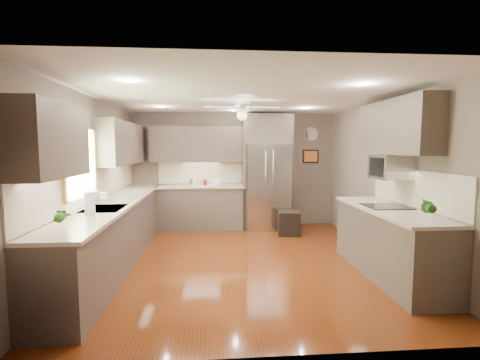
{
  "coord_description": "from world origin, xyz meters",
  "views": [
    {
      "loc": [
        -0.47,
        -5.24,
        1.76
      ],
      "look_at": [
        -0.01,
        0.6,
        1.2
      ],
      "focal_mm": 26.0,
      "sensor_mm": 36.0,
      "label": 1
    }
  ],
  "objects": [
    {
      "name": "floor",
      "position": [
        0.0,
        0.0,
        0.0
      ],
      "size": [
        5.0,
        5.0,
        0.0
      ],
      "primitive_type": "plane",
      "color": "#53220B",
      "rests_on": "ground"
    },
    {
      "name": "ceiling",
      "position": [
        0.0,
        0.0,
        2.5
      ],
      "size": [
        5.0,
        5.0,
        0.0
      ],
      "primitive_type": "plane",
      "rotation": [
        3.14,
        0.0,
        0.0
      ],
      "color": "white",
      "rests_on": "ground"
    },
    {
      "name": "wall_back",
      "position": [
        0.0,
        2.5,
        1.25
      ],
      "size": [
        4.5,
        0.0,
        4.5
      ],
      "primitive_type": "plane",
      "rotation": [
        1.57,
        0.0,
        0.0
      ],
      "color": "#67594F",
      "rests_on": "ground"
    },
    {
      "name": "wall_front",
      "position": [
        0.0,
        -2.5,
        1.25
      ],
      "size": [
        4.5,
        0.0,
        4.5
      ],
      "primitive_type": "plane",
      "rotation": [
        -1.57,
        0.0,
        0.0
      ],
      "color": "#67594F",
      "rests_on": "ground"
    },
    {
      "name": "wall_left",
      "position": [
        -2.25,
        0.0,
        1.25
      ],
      "size": [
        0.0,
        5.0,
        5.0
      ],
      "primitive_type": "plane",
      "rotation": [
        1.57,
        0.0,
        1.57
      ],
      "color": "#67594F",
      "rests_on": "ground"
    },
    {
      "name": "wall_right",
      "position": [
        2.25,
        0.0,
        1.25
      ],
      "size": [
        0.0,
        5.0,
        5.0
      ],
      "primitive_type": "plane",
      "rotation": [
        1.57,
        0.0,
        -1.57
      ],
      "color": "#67594F",
      "rests_on": "ground"
    },
    {
      "name": "canister_b",
      "position": [
        -0.93,
        2.25,
        1.01
      ],
      "size": [
        0.1,
        0.1,
        0.13
      ],
      "primitive_type": "cylinder",
      "rotation": [
        0.0,
        0.0,
        0.26
      ],
      "color": "silver",
      "rests_on": "back_run"
    },
    {
      "name": "canister_c",
      "position": [
        -0.87,
        2.26,
        1.03
      ],
      "size": [
        0.14,
        0.14,
        0.18
      ],
      "primitive_type": "cylinder",
      "rotation": [
        0.0,
        0.0,
        -0.34
      ],
      "color": "beige",
      "rests_on": "back_run"
    },
    {
      "name": "canister_d",
      "position": [
        -0.63,
        2.21,
        1.0
      ],
      "size": [
        0.11,
        0.11,
        0.12
      ],
      "primitive_type": "cylinder",
      "rotation": [
        0.0,
        0.0,
        -0.33
      ],
      "color": "maroon",
      "rests_on": "back_run"
    },
    {
      "name": "soap_bottle",
      "position": [
        -2.08,
        0.02,
        1.05
      ],
      "size": [
        0.12,
        0.13,
        0.21
      ],
      "primitive_type": "imported",
      "rotation": [
        0.0,
        0.0,
        0.36
      ],
      "color": "white",
      "rests_on": "left_run"
    },
    {
      "name": "potted_plant_left",
      "position": [
        -1.96,
        -1.79,
        1.09
      ],
      "size": [
        0.17,
        0.13,
        0.3
      ],
      "primitive_type": "imported",
      "rotation": [
        0.0,
        0.0,
        0.15
      ],
      "color": "#26601B",
      "rests_on": "left_run"
    },
    {
      "name": "potted_plant_right",
      "position": [
        1.92,
        -1.61,
        1.1
      ],
      "size": [
        0.2,
        0.17,
        0.32
      ],
      "primitive_type": "imported",
      "rotation": [
        0.0,
        0.0,
        -0.19
      ],
      "color": "#26601B",
      "rests_on": "right_run"
    },
    {
      "name": "bowl",
      "position": [
        -0.37,
        2.17,
        0.97
      ],
      "size": [
        0.23,
        0.23,
        0.06
      ],
      "primitive_type": "imported",
      "rotation": [
        0.0,
        0.0,
        -0.01
      ],
      "color": "beige",
      "rests_on": "back_run"
    },
    {
      "name": "left_run",
      "position": [
        -1.95,
        0.15,
        0.48
      ],
      "size": [
        0.65,
        4.7,
        1.45
      ],
      "color": "#4C3F37",
      "rests_on": "ground"
    },
    {
      "name": "back_run",
      "position": [
        -0.72,
        2.2,
        0.48
      ],
      "size": [
        1.85,
        0.65,
        1.45
      ],
      "color": "#4C3F37",
      "rests_on": "ground"
    },
    {
      "name": "uppers",
      "position": [
        -0.74,
        0.71,
        1.87
      ],
      "size": [
        4.5,
        4.7,
        0.95
      ],
      "color": "#4C3F37",
      "rests_on": "wall_left"
    },
    {
      "name": "window",
      "position": [
        -2.22,
        -0.5,
        1.55
      ],
      "size": [
        0.05,
        1.12,
        0.92
      ],
      "color": "#BFF2B2",
      "rests_on": "wall_left"
    },
    {
      "name": "sink",
      "position": [
        -1.93,
        -0.5,
        0.91
      ],
      "size": [
        0.5,
        0.7,
        0.32
      ],
      "color": "silver",
      "rests_on": "left_run"
    },
    {
      "name": "refrigerator",
      "position": [
        0.7,
        2.16,
        1.19
      ],
      "size": [
        1.06,
        0.75,
        2.45
      ],
      "color": "silver",
      "rests_on": "ground"
    },
    {
      "name": "right_run",
      "position": [
        1.93,
        -0.8,
        0.48
      ],
      "size": [
        0.7,
        2.2,
        1.45
      ],
      "color": "#4C3F37",
      "rests_on": "ground"
    },
    {
      "name": "microwave",
      "position": [
        2.03,
        -0.55,
        1.48
      ],
      "size": [
        0.43,
        0.55,
        0.34
      ],
      "color": "silver",
      "rests_on": "wall_right"
    },
    {
      "name": "ceiling_fan",
      "position": [
        -0.0,
        0.3,
        2.33
      ],
      "size": [
        1.18,
        1.18,
        0.32
      ],
      "color": "white",
      "rests_on": "ceiling"
    },
    {
      "name": "recessed_lights",
      "position": [
        -0.04,
        0.4,
        2.49
      ],
      "size": [
        2.84,
        3.14,
        0.01
      ],
      "color": "white",
      "rests_on": "ceiling"
    },
    {
      "name": "wall_clock",
      "position": [
        1.75,
        2.48,
        2.05
      ],
      "size": [
        0.3,
        0.03,
        0.3
      ],
      "color": "white",
      "rests_on": "wall_back"
    },
    {
      "name": "framed_print",
      "position": [
        1.75,
        2.48,
        1.55
      ],
      "size": [
        0.36,
        0.03,
        0.3
      ],
      "color": "black",
      "rests_on": "wall_back"
    },
    {
      "name": "stool",
      "position": [
        1.06,
        1.53,
        0.24
      ],
      "size": [
        0.48,
        0.48,
        0.49
      ],
      "color": "black",
      "rests_on": "ground"
    },
    {
      "name": "paper_towel",
      "position": [
        -1.95,
        -0.98,
        1.08
      ],
      "size": [
        0.12,
        0.12,
        0.29
      ],
      "color": "white",
      "rests_on": "left_run"
    }
  ]
}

